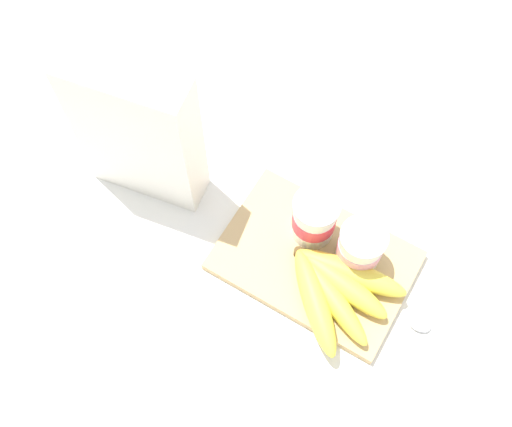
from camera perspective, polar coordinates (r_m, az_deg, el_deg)
ground_plane at (r=1.04m, az=5.29°, el=-4.42°), size 2.40×2.40×0.00m
cutting_board at (r=1.03m, az=5.33°, el=-4.25°), size 0.30×0.21×0.02m
cereal_box at (r=0.99m, az=-10.60°, el=7.12°), size 0.20×0.10×0.29m
yogurt_cup_front at (r=1.00m, az=5.30°, el=-0.42°), size 0.07×0.07×0.10m
yogurt_cup_back at (r=0.99m, az=9.40°, el=-3.02°), size 0.07×0.07×0.09m
banana_bunch at (r=0.99m, az=7.18°, el=-6.65°), size 0.20×0.18×0.04m
spoon at (r=1.03m, az=15.98°, el=-10.28°), size 0.13×0.03×0.01m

